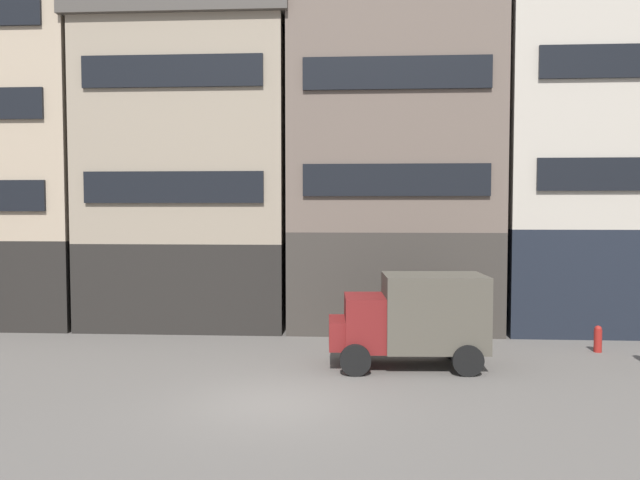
{
  "coord_description": "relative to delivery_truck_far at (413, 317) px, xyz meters",
  "views": [
    {
      "loc": [
        1.96,
        -13.93,
        4.49
      ],
      "look_at": [
        0.98,
        2.13,
        3.65
      ],
      "focal_mm": 34.72,
      "sensor_mm": 36.0,
      "label": 1
    }
  ],
  "objects": [
    {
      "name": "building_far_right",
      "position": [
        8.46,
        7.19,
        6.31
      ],
      "size": [
        10.08,
        7.12,
        15.39
      ],
      "color": "black",
      "rests_on": "ground_plane"
    },
    {
      "name": "ground_plane",
      "position": [
        -3.52,
        -3.44,
        -1.42
      ],
      "size": [
        120.0,
        120.0,
        0.0
      ],
      "primitive_type": "plane",
      "color": "#605B56"
    },
    {
      "name": "building_center_left",
      "position": [
        -7.98,
        7.2,
        4.46
      ],
      "size": [
        8.05,
        7.12,
        11.7
      ],
      "color": "black",
      "rests_on": "ground_plane"
    },
    {
      "name": "building_far_left",
      "position": [
        -16.1,
        7.19,
        5.37
      ],
      "size": [
        8.89,
        7.12,
        13.51
      ],
      "color": "black",
      "rests_on": "ground_plane"
    },
    {
      "name": "building_center_right",
      "position": [
        -0.27,
        7.19,
        6.09
      ],
      "size": [
        8.07,
        7.12,
        14.94
      ],
      "color": "#38332D",
      "rests_on": "ground_plane"
    },
    {
      "name": "fire_hydrant_curbside",
      "position": [
        5.91,
        2.15,
        -1.0
      ],
      "size": [
        0.24,
        0.24,
        0.83
      ],
      "color": "maroon",
      "rests_on": "ground_plane"
    },
    {
      "name": "delivery_truck_far",
      "position": [
        0.0,
        0.0,
        0.0
      ],
      "size": [
        4.43,
        2.32,
        2.62
      ],
      "color": "maroon",
      "rests_on": "ground_plane"
    }
  ]
}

